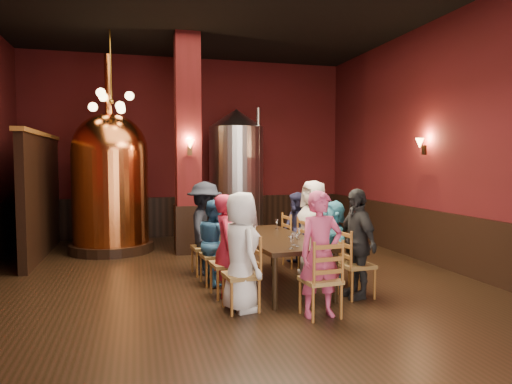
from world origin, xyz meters
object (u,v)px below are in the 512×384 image
object	(u,v)px
dining_table	(274,240)
copper_kettle	(110,181)
person_2	(215,242)
steel_vessel	(236,175)
person_1	(227,245)
rose_vase	(251,214)
person_0	(241,251)

from	to	relation	value
dining_table	copper_kettle	size ratio (longest dim) A/B	0.60
person_2	steel_vessel	xyz separation A→B (m)	(1.19, 3.87, 0.92)
dining_table	person_2	xyz separation A→B (m)	(-0.87, 0.26, -0.03)
dining_table	person_1	distance (m)	0.91
dining_table	rose_vase	size ratio (longest dim) A/B	6.79
person_2	rose_vase	size ratio (longest dim) A/B	3.61
dining_table	copper_kettle	xyz separation A→B (m)	(-2.56, 3.36, 0.81)
person_2	person_1	bearing A→B (deg)	170.48
person_1	steel_vessel	size ratio (longest dim) A/B	0.46
dining_table	person_2	world-z (taller)	person_2
person_1	steel_vessel	bearing A→B (deg)	-2.05
dining_table	person_1	size ratio (longest dim) A/B	1.71
person_2	rose_vase	xyz separation A→B (m)	(0.75, 0.72, 0.33)
dining_table	steel_vessel	xyz separation A→B (m)	(0.31, 4.13, 0.89)
dining_table	steel_vessel	world-z (taller)	steel_vessel
dining_table	person_0	xyz separation A→B (m)	(-0.76, -1.07, 0.07)
person_1	rose_vase	size ratio (longest dim) A/B	3.96
copper_kettle	rose_vase	size ratio (longest dim) A/B	11.28
person_0	steel_vessel	size ratio (longest dim) A/B	0.48
copper_kettle	rose_vase	xyz separation A→B (m)	(2.44, -2.39, -0.51)
person_2	steel_vessel	distance (m)	4.15
person_0	rose_vase	world-z (taller)	person_0
person_1	rose_vase	bearing A→B (deg)	-14.84
person_2	copper_kettle	bearing A→B (deg)	14.13
person_0	person_1	size ratio (longest dim) A/B	1.05
copper_kettle	steel_vessel	distance (m)	2.98
dining_table	copper_kettle	bearing A→B (deg)	122.44
person_0	person_1	world-z (taller)	person_0
person_2	rose_vase	world-z (taller)	person_2
person_1	steel_vessel	distance (m)	4.75
person_0	steel_vessel	distance (m)	5.37
person_0	dining_table	bearing A→B (deg)	-46.29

